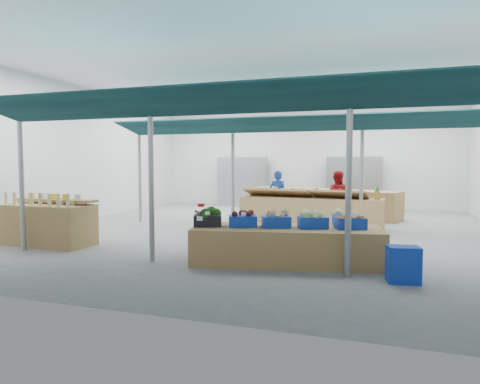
{
  "coord_description": "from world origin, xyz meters",
  "views": [
    {
      "loc": [
        2.98,
        -10.87,
        1.82
      ],
      "look_at": [
        -0.09,
        -1.6,
        1.13
      ],
      "focal_mm": 32.0,
      "sensor_mm": 36.0,
      "label": 1
    }
  ],
  "objects_px": {
    "bottle_shelf": "(50,223)",
    "fruit_counter": "(311,212)",
    "vendor_right": "(337,197)",
    "veg_counter": "(286,245)",
    "crate_stack": "(403,265)",
    "vendor_left": "(278,196)"
  },
  "relations": [
    {
      "from": "fruit_counter",
      "to": "vendor_right",
      "type": "distance_m",
      "value": 1.3
    },
    {
      "from": "fruit_counter",
      "to": "crate_stack",
      "type": "height_order",
      "value": "fruit_counter"
    },
    {
      "from": "veg_counter",
      "to": "fruit_counter",
      "type": "distance_m",
      "value": 4.4
    },
    {
      "from": "bottle_shelf",
      "to": "vendor_right",
      "type": "height_order",
      "value": "vendor_right"
    },
    {
      "from": "bottle_shelf",
      "to": "veg_counter",
      "type": "height_order",
      "value": "bottle_shelf"
    },
    {
      "from": "crate_stack",
      "to": "vendor_left",
      "type": "height_order",
      "value": "vendor_left"
    },
    {
      "from": "veg_counter",
      "to": "crate_stack",
      "type": "height_order",
      "value": "veg_counter"
    },
    {
      "from": "veg_counter",
      "to": "bottle_shelf",
      "type": "bearing_deg",
      "value": 168.34
    },
    {
      "from": "veg_counter",
      "to": "fruit_counter",
      "type": "xyz_separation_m",
      "value": [
        -0.25,
        4.39,
        0.09
      ]
    },
    {
      "from": "crate_stack",
      "to": "vendor_left",
      "type": "xyz_separation_m",
      "value": [
        -3.39,
        6.16,
        0.5
      ]
    },
    {
      "from": "crate_stack",
      "to": "vendor_right",
      "type": "height_order",
      "value": "vendor_right"
    },
    {
      "from": "veg_counter",
      "to": "vendor_right",
      "type": "distance_m",
      "value": 5.52
    },
    {
      "from": "bottle_shelf",
      "to": "vendor_left",
      "type": "distance_m",
      "value": 6.66
    },
    {
      "from": "veg_counter",
      "to": "vendor_left",
      "type": "relative_size",
      "value": 2.15
    },
    {
      "from": "bottle_shelf",
      "to": "fruit_counter",
      "type": "relative_size",
      "value": 0.52
    },
    {
      "from": "bottle_shelf",
      "to": "crate_stack",
      "type": "bearing_deg",
      "value": -3.91
    },
    {
      "from": "bottle_shelf",
      "to": "veg_counter",
      "type": "bearing_deg",
      "value": 1.08
    },
    {
      "from": "vendor_left",
      "to": "vendor_right",
      "type": "xyz_separation_m",
      "value": [
        1.8,
        0.0,
        0.0
      ]
    },
    {
      "from": "bottle_shelf",
      "to": "vendor_left",
      "type": "bearing_deg",
      "value": 56.33
    },
    {
      "from": "bottle_shelf",
      "to": "fruit_counter",
      "type": "height_order",
      "value": "bottle_shelf"
    },
    {
      "from": "fruit_counter",
      "to": "crate_stack",
      "type": "xyz_separation_m",
      "value": [
        2.19,
        -5.06,
        -0.14
      ]
    },
    {
      "from": "veg_counter",
      "to": "crate_stack",
      "type": "relative_size",
      "value": 6.02
    }
  ]
}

